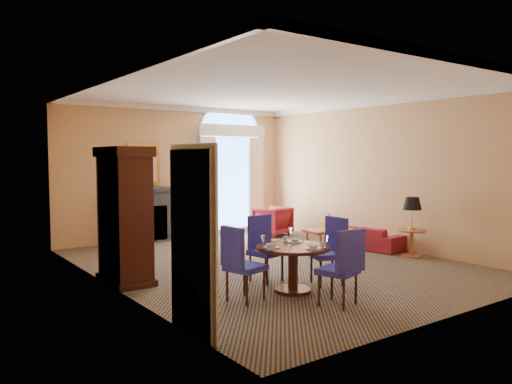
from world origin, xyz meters
TOP-DOWN VIEW (x-y plane):
  - ground at (0.00, 0.00)m, footprint 7.50×7.50m
  - room_envelope at (-0.03, 0.67)m, footprint 6.04×7.52m
  - armoire at (-2.72, 0.24)m, footprint 0.61×1.08m
  - dining_table at (-0.94, -1.73)m, footprint 1.08×1.08m
  - dining_chair_north at (-0.86, -0.89)m, footprint 0.54×0.54m
  - dining_chair_south at (-0.88, -2.68)m, footprint 0.58×0.58m
  - dining_chair_east at (-0.14, -1.70)m, footprint 0.59×0.59m
  - dining_chair_west at (-1.86, -1.68)m, footprint 0.56×0.56m
  - sofa at (2.55, 0.05)m, footprint 0.94×1.77m
  - armchair at (2.03, 2.62)m, footprint 0.94×0.96m
  - coffee_table at (1.54, 0.08)m, footprint 1.06×0.69m
  - side_table at (2.60, -1.14)m, footprint 0.54×0.54m

SIDE VIEW (x-z plane):
  - ground at x=0.00m, z-range 0.00..0.00m
  - sofa at x=2.55m, z-range 0.00..0.49m
  - armchair at x=2.03m, z-range 0.00..0.73m
  - coffee_table at x=1.54m, z-range 0.05..0.87m
  - dining_table at x=-0.94m, z-range 0.07..0.95m
  - dining_chair_north at x=-0.86m, z-range 0.07..1.11m
  - dining_chair_south at x=-0.88m, z-range 0.07..1.11m
  - dining_chair_east at x=-0.14m, z-range 0.07..1.11m
  - dining_chair_west at x=-1.86m, z-range 0.07..1.11m
  - side_table at x=2.60m, z-range 0.17..1.34m
  - armoire at x=-2.72m, z-range -0.04..2.09m
  - room_envelope at x=-0.03m, z-range 0.78..4.23m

